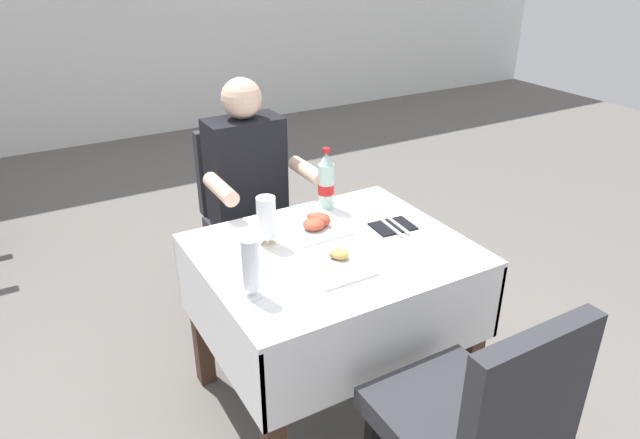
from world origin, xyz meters
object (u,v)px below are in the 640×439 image
at_px(seated_diner_far, 252,193).
at_px(beer_glass_middle, 266,219).
at_px(main_dining_table, 332,286).
at_px(chair_far_diner_seat, 251,213).
at_px(cola_bottle_primary, 326,182).
at_px(beer_glass_left, 251,267).
at_px(plate_near_camera, 337,264).
at_px(napkin_cutlery_set, 393,226).
at_px(plate_far_diner, 316,224).
at_px(chair_near_camera_side, 475,419).

distance_m(seated_diner_far, beer_glass_middle, 0.60).
xyz_separation_m(main_dining_table, chair_far_diner_seat, (-0.00, 0.81, -0.01)).
distance_m(beer_glass_middle, cola_bottle_primary, 0.41).
height_order(seated_diner_far, beer_glass_left, seated_diner_far).
bearing_deg(main_dining_table, beer_glass_left, -159.35).
bearing_deg(beer_glass_middle, plate_near_camera, -62.18).
bearing_deg(beer_glass_left, cola_bottle_primary, 40.24).
distance_m(main_dining_table, seated_diner_far, 0.72).
relative_size(beer_glass_middle, napkin_cutlery_set, 1.04).
bearing_deg(cola_bottle_primary, chair_far_diner_seat, 108.56).
bearing_deg(beer_glass_middle, beer_glass_left, -123.18).
relative_size(plate_far_diner, cola_bottle_primary, 0.85).
distance_m(chair_far_diner_seat, plate_far_diner, 0.67).
bearing_deg(napkin_cutlery_set, beer_glass_middle, 166.51).
xyz_separation_m(main_dining_table, napkin_cutlery_set, (0.31, 0.03, 0.18)).
bearing_deg(plate_near_camera, beer_glass_left, -176.25).
xyz_separation_m(seated_diner_far, cola_bottle_primary, (0.20, -0.38, 0.15)).
relative_size(main_dining_table, chair_near_camera_side, 1.05).
bearing_deg(chair_near_camera_side, cola_bottle_primary, 81.90).
relative_size(chair_near_camera_side, napkin_cutlery_set, 5.01).
distance_m(main_dining_table, napkin_cutlery_set, 0.36).
bearing_deg(beer_glass_middle, seated_diner_far, 72.51).
distance_m(main_dining_table, plate_far_diner, 0.26).
xyz_separation_m(seated_diner_far, beer_glass_middle, (-0.17, -0.55, 0.14)).
distance_m(chair_far_diner_seat, plate_near_camera, 0.97).
bearing_deg(beer_glass_middle, main_dining_table, -35.98).
distance_m(seated_diner_far, plate_far_diner, 0.54).
bearing_deg(plate_near_camera, plate_far_diner, 74.61).
xyz_separation_m(chair_near_camera_side, seated_diner_far, (-0.03, 1.52, 0.16)).
bearing_deg(chair_far_diner_seat, chair_near_camera_side, -90.00).
distance_m(seated_diner_far, napkin_cutlery_set, 0.76).
bearing_deg(plate_near_camera, beer_glass_middle, 117.82).
relative_size(chair_far_diner_seat, plate_near_camera, 4.30).
height_order(chair_near_camera_side, seated_diner_far, seated_diner_far).
bearing_deg(beer_glass_middle, cola_bottle_primary, 25.59).
xyz_separation_m(chair_near_camera_side, napkin_cutlery_set, (0.31, 0.84, 0.19)).
bearing_deg(cola_bottle_primary, plate_near_camera, -115.76).
height_order(main_dining_table, chair_far_diner_seat, chair_far_diner_seat).
relative_size(beer_glass_left, cola_bottle_primary, 0.77).
bearing_deg(plate_far_diner, main_dining_table, -97.92).
height_order(plate_near_camera, napkin_cutlery_set, plate_near_camera).
height_order(chair_near_camera_side, napkin_cutlery_set, chair_near_camera_side).
bearing_deg(chair_far_diner_seat, main_dining_table, -90.00).
xyz_separation_m(chair_far_diner_seat, chair_near_camera_side, (-0.00, -1.63, 0.00)).
relative_size(main_dining_table, beer_glass_left, 4.68).
bearing_deg(chair_far_diner_seat, cola_bottle_primary, -71.44).
xyz_separation_m(plate_near_camera, beer_glass_left, (-0.35, -0.02, 0.10)).
bearing_deg(beer_glass_middle, chair_near_camera_side, -77.80).
bearing_deg(main_dining_table, plate_near_camera, -114.44).
height_order(chair_near_camera_side, plate_far_diner, chair_near_camera_side).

